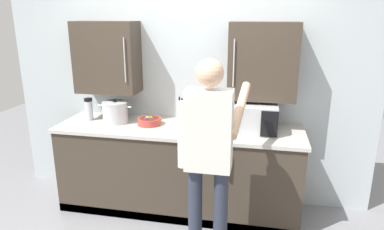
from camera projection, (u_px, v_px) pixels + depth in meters
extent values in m
cube|color=#B2BCC1|center=(186.00, 83.00, 3.72)|extent=(3.94, 0.10, 2.56)
cube|color=#3D3328|center=(107.00, 57.00, 3.59)|extent=(0.65, 0.32, 0.73)
cylinder|color=#B7BABF|center=(125.00, 60.00, 3.38)|extent=(0.01, 0.01, 0.44)
cube|color=#3D3328|center=(263.00, 61.00, 3.29)|extent=(0.65, 0.32, 0.73)
cylinder|color=#B7BABF|center=(234.00, 63.00, 3.18)|extent=(0.01, 0.01, 0.44)
cube|color=#3D3328|center=(179.00, 170.00, 3.60)|extent=(2.43, 0.64, 0.87)
cube|color=#BCB7AD|center=(178.00, 129.00, 3.47)|extent=(2.47, 0.68, 0.03)
cube|color=black|center=(172.00, 219.00, 3.42)|extent=(2.43, 0.04, 0.09)
cube|color=#B7BABF|center=(248.00, 117.00, 3.34)|extent=(0.55, 0.36, 0.26)
cube|color=beige|center=(240.00, 117.00, 3.35)|extent=(0.36, 0.31, 0.21)
cube|color=black|center=(269.00, 124.00, 3.13)|extent=(0.16, 0.01, 0.24)
cube|color=black|center=(211.00, 127.00, 3.05)|extent=(0.08, 0.40, 0.24)
cylinder|color=#B7BABF|center=(115.00, 113.00, 3.59)|extent=(0.26, 0.26, 0.21)
cylinder|color=#B7BABF|center=(114.00, 103.00, 3.55)|extent=(0.26, 0.26, 0.02)
cylinder|color=black|center=(114.00, 101.00, 3.55)|extent=(0.04, 0.04, 0.03)
cylinder|color=#B7BABF|center=(101.00, 106.00, 3.59)|extent=(0.05, 0.02, 0.02)
cylinder|color=#B7BABF|center=(129.00, 107.00, 3.54)|extent=(0.05, 0.02, 0.02)
cube|color=tan|center=(184.00, 116.00, 3.42)|extent=(0.11, 0.15, 0.24)
cylinder|color=black|center=(179.00, 101.00, 3.36)|extent=(0.02, 0.02, 0.08)
cylinder|color=black|center=(182.00, 102.00, 3.36)|extent=(0.02, 0.02, 0.07)
cylinder|color=black|center=(185.00, 102.00, 3.35)|extent=(0.02, 0.02, 0.07)
cylinder|color=black|center=(187.00, 102.00, 3.35)|extent=(0.02, 0.02, 0.07)
cylinder|color=#AD3D33|center=(149.00, 121.00, 3.53)|extent=(0.24, 0.24, 0.07)
cylinder|color=#561E19|center=(149.00, 120.00, 3.53)|extent=(0.20, 0.20, 0.04)
sphere|color=#511E5B|center=(146.00, 120.00, 3.47)|extent=(0.05, 0.05, 0.05)
sphere|color=#5B9333|center=(148.00, 118.00, 3.52)|extent=(0.05, 0.05, 0.05)
sphere|color=#5B9333|center=(151.00, 118.00, 3.54)|extent=(0.04, 0.04, 0.04)
cylinder|color=#B7BABF|center=(89.00, 111.00, 3.67)|extent=(0.08, 0.08, 0.21)
cylinder|color=black|center=(88.00, 100.00, 3.64)|extent=(0.08, 0.08, 0.03)
cylinder|color=#282D3D|center=(195.00, 218.00, 2.74)|extent=(0.11, 0.11, 0.88)
cylinder|color=#282D3D|center=(220.00, 221.00, 2.70)|extent=(0.11, 0.11, 0.88)
cube|color=silver|center=(209.00, 130.00, 2.51)|extent=(0.34, 0.20, 0.60)
sphere|color=#DBAD89|center=(210.00, 73.00, 2.39)|extent=(0.20, 0.20, 0.20)
cylinder|color=#DBAD89|center=(240.00, 109.00, 2.69)|extent=(0.14, 0.57, 0.34)
cylinder|color=silver|center=(182.00, 135.00, 2.56)|extent=(0.07, 0.07, 0.51)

